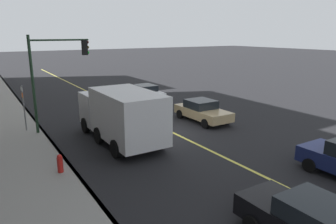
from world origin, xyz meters
TOP-DOWN VIEW (x-y plane):
  - ground at (0.00, 0.00)m, footprint 200.00×200.00m
  - sidewalk_slab at (0.00, 8.38)m, footprint 80.00×3.69m
  - curb_edge at (0.00, 6.62)m, footprint 80.00×0.16m
  - lane_stripe_center at (0.00, 0.00)m, footprint 80.00×0.16m
  - car_tan at (0.70, -3.12)m, footprint 4.27×2.02m
  - car_white at (8.68, -2.99)m, footprint 4.40×1.89m
  - truck_white at (-0.27, 3.21)m, footprint 6.81×2.67m
  - traffic_light_mast at (3.37, 5.67)m, footprint 0.28×3.44m
  - street_sign_post at (4.20, 7.44)m, footprint 0.60×0.08m
  - fire_hydrant at (-2.85, 7.14)m, footprint 0.24×0.24m

SIDE VIEW (x-z plane):
  - ground at x=0.00m, z-range 0.00..0.00m
  - lane_stripe_center at x=0.00m, z-range 0.00..0.01m
  - sidewalk_slab at x=0.00m, z-range 0.00..0.15m
  - curb_edge at x=0.00m, z-range 0.00..0.15m
  - fire_hydrant at x=-2.85m, z-range 0.00..0.94m
  - car_white at x=8.68m, z-range 0.02..1.42m
  - car_tan at x=0.70m, z-range 0.01..1.43m
  - truck_white at x=-0.27m, z-range 0.12..3.03m
  - street_sign_post at x=4.20m, z-range 0.25..3.11m
  - traffic_light_mast at x=3.37m, z-range 1.03..6.76m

